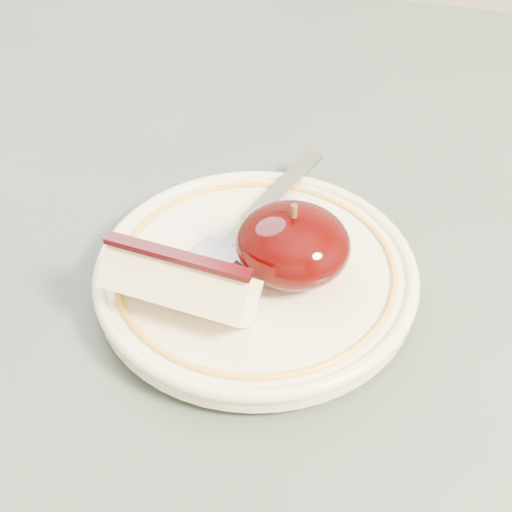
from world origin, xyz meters
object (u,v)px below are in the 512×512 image
(table, at_px, (257,352))
(plate, at_px, (256,273))
(apple_half, at_px, (292,245))
(fork, at_px, (247,224))

(table, relative_size, plate, 4.51)
(table, bearing_deg, apple_half, -32.47)
(apple_half, bearing_deg, fork, 141.19)
(plate, bearing_deg, fork, 115.03)
(plate, relative_size, fork, 1.14)
(plate, bearing_deg, table, 104.75)
(plate, relative_size, apple_half, 2.86)
(table, xyz_separation_m, plate, (0.01, -0.02, 0.10))
(table, height_order, plate, plate)
(table, bearing_deg, fork, 128.65)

